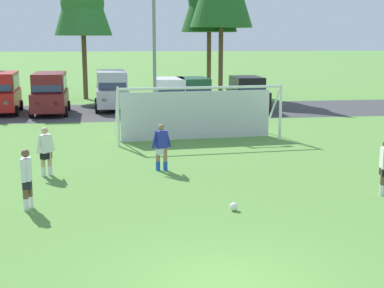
% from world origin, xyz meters
% --- Properties ---
extents(ground_plane, '(400.00, 400.00, 0.00)m').
position_xyz_m(ground_plane, '(0.00, 15.00, 0.00)').
color(ground_plane, '#598C3D').
extents(parking_lot_strip, '(52.00, 8.40, 0.01)m').
position_xyz_m(parking_lot_strip, '(0.00, 25.01, 0.00)').
color(parking_lot_strip, '#3D3D3F').
rests_on(parking_lot_strip, ground).
extents(soccer_ball, '(0.22, 0.22, 0.22)m').
position_xyz_m(soccer_ball, '(1.12, 4.37, 0.11)').
color(soccer_ball, white).
rests_on(soccer_ball, ground).
extents(soccer_goal, '(7.54, 2.47, 2.57)m').
position_xyz_m(soccer_goal, '(1.81, 14.72, 1.29)').
color(soccer_goal, white).
rests_on(soccer_goal, ground).
extents(player_striker_near, '(0.61, 0.55, 1.64)m').
position_xyz_m(player_striker_near, '(-4.25, 8.95, 0.82)').
color(player_striker_near, tan).
rests_on(player_striker_near, ground).
extents(player_midfield_center, '(0.25, 0.73, 1.64)m').
position_xyz_m(player_midfield_center, '(-4.32, 5.33, 0.82)').
color(player_midfield_center, brown).
rests_on(player_midfield_center, ground).
extents(player_winger_left, '(0.73, 0.38, 1.64)m').
position_xyz_m(player_winger_left, '(-0.37, 9.11, 0.82)').
color(player_winger_left, '#936B4C').
rests_on(player_winger_left, ground).
extents(parked_car_slot_far_left, '(2.44, 4.92, 2.52)m').
position_xyz_m(parked_car_slot_far_left, '(-8.82, 25.40, 1.34)').
color(parked_car_slot_far_left, red).
rests_on(parked_car_slot_far_left, ground).
extents(parked_car_slot_left, '(2.30, 4.85, 2.52)m').
position_xyz_m(parked_car_slot_left, '(-5.79, 24.65, 1.34)').
color(parked_car_slot_left, maroon).
rests_on(parked_car_slot_left, ground).
extents(parked_car_slot_center_left, '(2.33, 4.87, 2.52)m').
position_xyz_m(parked_car_slot_center_left, '(-2.06, 26.11, 1.34)').
color(parked_car_slot_center_left, '#B2B2BC').
rests_on(parked_car_slot_center_left, ground).
extents(parked_car_slot_center, '(2.34, 4.71, 2.16)m').
position_xyz_m(parked_car_slot_center, '(1.55, 23.96, 1.11)').
color(parked_car_slot_center, silver).
rests_on(parked_car_slot_center, ground).
extents(parked_car_slot_center_right, '(2.26, 4.66, 2.16)m').
position_xyz_m(parked_car_slot_center_right, '(3.03, 24.16, 1.11)').
color(parked_car_slot_center_right, '#194C2D').
rests_on(parked_car_slot_center_right, ground).
extents(parked_car_slot_right, '(2.16, 4.61, 2.16)m').
position_xyz_m(parked_car_slot_right, '(6.62, 24.64, 1.11)').
color(parked_car_slot_right, black).
rests_on(parked_car_slot_right, ground).
extents(street_lamp, '(2.00, 0.32, 8.33)m').
position_xyz_m(street_lamp, '(0.49, 20.57, 4.31)').
color(street_lamp, slate).
rests_on(street_lamp, ground).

